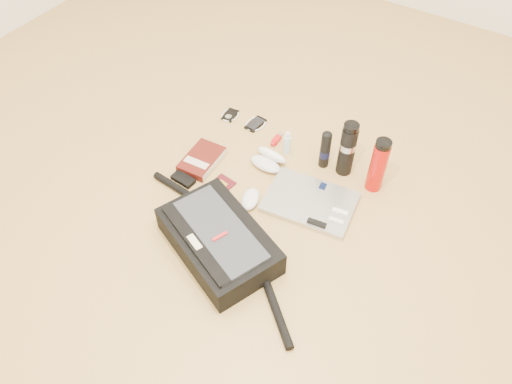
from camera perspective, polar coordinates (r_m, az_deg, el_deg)
ground at (r=2.12m, az=-0.87°, el=-2.62°), size 4.00×4.00×0.00m
messenger_bag at (r=1.97m, az=-4.36°, el=-5.49°), size 0.93×0.48×0.14m
laptop at (r=2.16m, az=6.22°, el=-1.17°), size 0.41×0.31×0.04m
book at (r=2.32m, az=-6.19°, el=3.68°), size 0.16×0.23×0.04m
passport at (r=2.22m, az=-4.20°, el=0.64°), size 0.11×0.14×0.01m
mouse at (r=2.15m, az=-0.66°, el=-0.81°), size 0.11×0.14×0.04m
sunglasses_case at (r=2.29m, az=1.43°, el=3.73°), size 0.16×0.14×0.09m
ipod at (r=2.56m, az=-2.97°, el=8.78°), size 0.09×0.10×0.01m
phone at (r=2.51m, az=-0.05°, el=7.79°), size 0.10×0.12×0.01m
inhaler at (r=2.42m, az=2.39°, el=6.03°), size 0.03×0.09×0.02m
spray_bottle at (r=2.34m, az=3.57°, el=5.54°), size 0.04×0.04×0.13m
aerosol_can at (r=2.26m, az=7.91°, el=4.85°), size 0.06×0.06×0.20m
thermos_black at (r=2.22m, az=10.40°, el=4.89°), size 0.10×0.10×0.28m
thermos_red at (r=2.18m, az=13.78°, el=2.97°), size 0.09×0.09×0.27m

